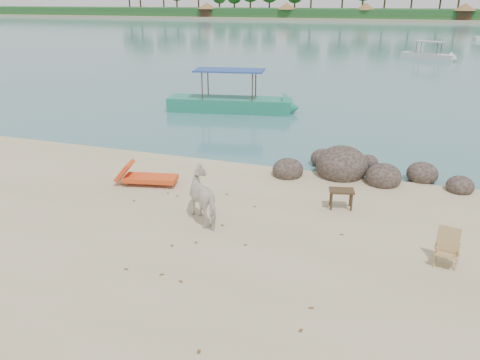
# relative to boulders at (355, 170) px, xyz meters

# --- Properties ---
(water) EXTENTS (400.00, 400.00, 0.00)m
(water) POSITION_rel_boulders_xyz_m (-2.37, 83.95, -0.24)
(water) COLOR #366B6D
(water) RESTS_ON ground
(far_shore) EXTENTS (420.00, 90.00, 1.40)m
(far_shore) POSITION_rel_boulders_xyz_m (-2.37, 163.95, -0.24)
(far_shore) COLOR tan
(far_shore) RESTS_ON ground
(far_scenery) EXTENTS (420.00, 18.00, 9.50)m
(far_scenery) POSITION_rel_boulders_xyz_m (-2.34, 130.65, 2.90)
(far_scenery) COLOR #1E4C1E
(far_scenery) RESTS_ON ground
(boulders) EXTENTS (6.34, 2.85, 1.31)m
(boulders) POSITION_rel_boulders_xyz_m (0.00, 0.00, 0.00)
(boulders) COLOR black
(boulders) RESTS_ON ground
(cow) EXTENTS (1.72, 1.64, 1.38)m
(cow) POSITION_rel_boulders_xyz_m (-3.40, -4.77, 0.45)
(cow) COLOR silver
(cow) RESTS_ON ground
(side_table) EXTENTS (0.77, 0.59, 0.56)m
(side_table) POSITION_rel_boulders_xyz_m (-0.09, -2.84, 0.04)
(side_table) COLOR #352615
(side_table) RESTS_ON ground
(lounge_chair) EXTENTS (2.22, 1.16, 0.63)m
(lounge_chair) POSITION_rel_boulders_xyz_m (-6.11, -3.00, 0.08)
(lounge_chair) COLOR #DD4A1A
(lounge_chair) RESTS_ON ground
(deck_chair) EXTENTS (0.63, 0.67, 0.83)m
(deck_chair) POSITION_rel_boulders_xyz_m (2.56, -5.20, 0.17)
(deck_chair) COLOR #A49052
(deck_chair) RESTS_ON ground
(boat_near) EXTENTS (7.56, 2.95, 3.58)m
(boat_near) POSITION_rel_boulders_xyz_m (-7.49, 8.08, 1.55)
(boat_near) COLOR #1E795E
(boat_near) RESTS_ON water
(boat_mid) EXTENTS (5.83, 3.54, 2.83)m
(boat_mid) POSITION_rel_boulders_xyz_m (3.27, 36.63, 1.17)
(boat_mid) COLOR #BBBBB7
(boat_mid) RESTS_ON water
(dead_leaves) EXTENTS (6.26, 7.31, 0.00)m
(dead_leaves) POSITION_rel_boulders_xyz_m (-3.02, -5.68, -0.24)
(dead_leaves) COLOR brown
(dead_leaves) RESTS_ON ground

